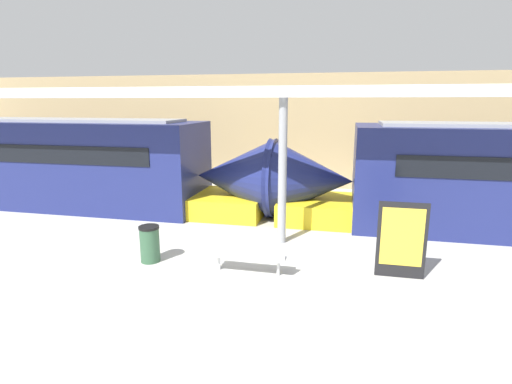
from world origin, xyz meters
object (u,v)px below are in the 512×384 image
Objects in this scene: poster_board at (402,240)px; support_column_near at (282,173)px; train_right at (55,164)px; bench_near at (247,254)px; trash_bin at (150,244)px.

support_column_near is (-2.89, 1.67, 1.09)m from poster_board.
train_right is 4.26× the size of support_column_near.
bench_near is at bearing -100.71° from support_column_near.
trash_bin is (-2.47, 0.21, -0.03)m from bench_near.
train_right is at bearing 164.87° from support_column_near.
trash_bin is at bearing 175.98° from bench_near.
train_right is 9.34m from support_column_near.
support_column_near is at bearing 80.01° from bench_near.
bench_near is 0.45× the size of support_column_near.
train_right is 7.64m from trash_bin.
train_right is at bearing 160.98° from poster_board.
bench_near is at bearing -4.74° from trash_bin.
support_column_near reaches higher than trash_bin.
train_right is 12.60m from poster_board.
support_column_near reaches higher than poster_board.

